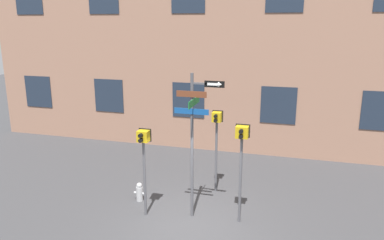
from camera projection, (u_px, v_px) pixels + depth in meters
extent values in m
plane|color=#38383A|center=(190.00, 225.00, 10.86)|extent=(60.00, 60.00, 0.00)
cube|color=#1E2838|center=(38.00, 92.00, 19.09)|extent=(1.50, 0.03, 1.59)
cube|color=#1E2838|center=(109.00, 96.00, 18.03)|extent=(1.50, 0.03, 1.59)
cube|color=#1E2838|center=(188.00, 100.00, 16.97)|extent=(1.50, 0.03, 1.59)
cube|color=#1E2838|center=(278.00, 105.00, 15.91)|extent=(1.50, 0.03, 1.59)
cube|color=#1E2838|center=(381.00, 111.00, 14.85)|extent=(1.50, 0.03, 1.59)
cylinder|color=#4C4C51|center=(192.00, 148.00, 10.85)|extent=(0.09, 0.09, 4.35)
cube|color=#4C4C51|center=(203.00, 84.00, 10.29)|extent=(0.64, 0.05, 0.05)
cube|color=brown|center=(191.00, 94.00, 10.39)|extent=(0.87, 0.02, 0.17)
cube|color=#196B2D|center=(194.00, 102.00, 10.49)|extent=(0.02, 1.08, 0.20)
cube|color=#14478C|center=(191.00, 111.00, 10.51)|extent=(1.00, 0.02, 0.16)
cube|color=black|center=(214.00, 84.00, 10.19)|extent=(0.56, 0.02, 0.18)
cube|color=white|center=(213.00, 84.00, 10.19)|extent=(0.32, 0.01, 0.07)
cone|color=white|center=(220.00, 85.00, 10.13)|extent=(0.10, 0.14, 0.14)
cylinder|color=#4C4C51|center=(145.00, 179.00, 11.17)|extent=(0.08, 0.08, 2.35)
cube|color=gold|center=(143.00, 136.00, 10.83)|extent=(0.33, 0.26, 0.33)
cube|color=black|center=(145.00, 135.00, 10.96)|extent=(0.39, 0.02, 0.39)
cylinder|color=black|center=(141.00, 136.00, 10.64)|extent=(0.11, 0.12, 0.11)
cylinder|color=black|center=(141.00, 140.00, 10.67)|extent=(0.11, 0.12, 0.11)
cylinder|color=#EA4C14|center=(141.00, 135.00, 10.69)|extent=(0.09, 0.01, 0.09)
cylinder|color=#4C4C51|center=(240.00, 181.00, 10.74)|extent=(0.08, 0.08, 2.59)
cube|color=gold|center=(242.00, 132.00, 10.38)|extent=(0.35, 0.26, 0.33)
cube|color=black|center=(243.00, 131.00, 10.51)|extent=(0.41, 0.02, 0.39)
cylinder|color=black|center=(241.00, 131.00, 10.18)|extent=(0.12, 0.12, 0.12)
cylinder|color=black|center=(241.00, 137.00, 10.22)|extent=(0.12, 0.12, 0.12)
cylinder|color=orange|center=(241.00, 131.00, 10.23)|extent=(0.09, 0.01, 0.09)
cylinder|color=#4C4C51|center=(216.00, 157.00, 12.77)|extent=(0.08, 0.08, 2.50)
cube|color=gold|center=(217.00, 117.00, 12.42)|extent=(0.30, 0.26, 0.33)
cube|color=black|center=(218.00, 116.00, 12.55)|extent=(0.36, 0.02, 0.39)
cylinder|color=black|center=(216.00, 116.00, 12.22)|extent=(0.11, 0.12, 0.11)
cylinder|color=black|center=(216.00, 120.00, 12.26)|extent=(0.11, 0.12, 0.11)
cylinder|color=orange|center=(216.00, 116.00, 12.27)|extent=(0.09, 0.01, 0.09)
cylinder|color=#A5A5A8|center=(140.00, 194.00, 12.31)|extent=(0.22, 0.22, 0.48)
sphere|color=#A5A5A8|center=(139.00, 185.00, 12.23)|extent=(0.18, 0.18, 0.18)
cylinder|color=#A5A5A8|center=(135.00, 193.00, 12.34)|extent=(0.08, 0.08, 0.08)
cylinder|color=#A5A5A8|center=(144.00, 194.00, 12.26)|extent=(0.08, 0.08, 0.08)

